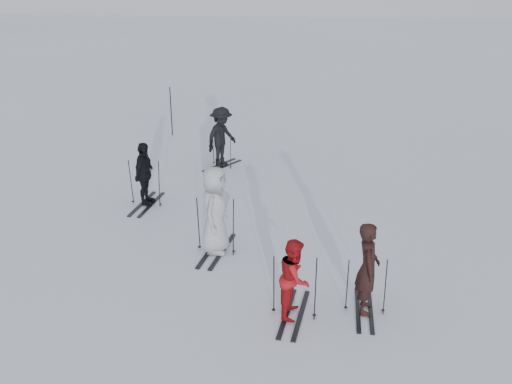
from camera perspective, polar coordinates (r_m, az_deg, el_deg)
ground at (r=13.27m, az=-0.60°, el=-5.61°), size 120.00×120.00×0.00m
skier_near_dark at (r=10.78m, az=11.10°, el=-7.60°), size 0.43×0.66×1.80m
skier_red at (r=10.56m, az=3.89°, el=-8.68°), size 0.65×0.80×1.54m
skier_grey at (r=12.72m, az=-4.09°, el=-1.91°), size 0.75×1.05×2.01m
skier_uphill_left at (r=15.55m, az=-11.10°, el=1.69°), size 0.50×1.04×1.73m
skier_uphill_far at (r=18.30m, az=-3.47°, el=5.45°), size 1.23×1.43×1.92m
skis_near_dark at (r=10.94m, az=10.97°, el=-9.10°), size 1.56×0.83×1.14m
skis_red at (r=10.63m, az=3.88°, el=-9.31°), size 1.81×1.08×1.27m
skis_grey at (r=12.86m, az=-4.05°, el=-3.25°), size 1.96×1.20×1.36m
skis_uphill_left at (r=15.62m, az=-11.05°, el=0.99°), size 1.89×1.11×1.32m
skis_uphill_far at (r=18.40m, az=-3.45°, el=4.39°), size 1.86×1.57×1.20m
piste_marker at (r=21.96m, az=-8.49°, el=7.98°), size 0.05×0.05×1.85m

